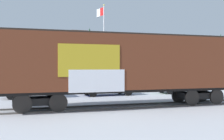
{
  "coord_description": "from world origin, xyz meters",
  "views": [
    {
      "loc": [
        -6.04,
        -15.7,
        2.25
      ],
      "look_at": [
        -0.81,
        0.93,
        2.04
      ],
      "focal_mm": 48.28,
      "sensor_mm": 36.0,
      "label": 1
    }
  ],
  "objects_px": {
    "freight_car": "(125,64)",
    "parked_car_black": "(30,86)",
    "parked_car_blue": "(107,86)",
    "flagpole": "(103,35)",
    "parked_car_green": "(182,83)"
  },
  "relations": [
    {
      "from": "parked_car_green",
      "to": "parked_car_blue",
      "type": "bearing_deg",
      "value": -179.74
    },
    {
      "from": "freight_car",
      "to": "parked_car_black",
      "type": "height_order",
      "value": "freight_car"
    },
    {
      "from": "flagpole",
      "to": "parked_car_blue",
      "type": "height_order",
      "value": "flagpole"
    },
    {
      "from": "parked_car_blue",
      "to": "parked_car_green",
      "type": "xyz_separation_m",
      "value": [
        6.66,
        0.03,
        0.07
      ]
    },
    {
      "from": "parked_car_black",
      "to": "parked_car_blue",
      "type": "height_order",
      "value": "parked_car_black"
    },
    {
      "from": "flagpole",
      "to": "parked_car_blue",
      "type": "xyz_separation_m",
      "value": [
        -1.43,
        -6.32,
        -4.64
      ]
    },
    {
      "from": "freight_car",
      "to": "parked_car_black",
      "type": "xyz_separation_m",
      "value": [
        -4.85,
        6.57,
        -1.51
      ]
    },
    {
      "from": "flagpole",
      "to": "parked_car_green",
      "type": "xyz_separation_m",
      "value": [
        5.23,
        -6.29,
        -4.57
      ]
    },
    {
      "from": "parked_car_green",
      "to": "flagpole",
      "type": "bearing_deg",
      "value": 129.76
    },
    {
      "from": "freight_car",
      "to": "parked_car_blue",
      "type": "bearing_deg",
      "value": 82.26
    },
    {
      "from": "parked_car_black",
      "to": "flagpole",
      "type": "bearing_deg",
      "value": 41.97
    },
    {
      "from": "parked_car_blue",
      "to": "flagpole",
      "type": "bearing_deg",
      "value": 77.24
    },
    {
      "from": "parked_car_black",
      "to": "parked_car_green",
      "type": "height_order",
      "value": "parked_car_black"
    },
    {
      "from": "freight_car",
      "to": "parked_car_green",
      "type": "height_order",
      "value": "freight_car"
    },
    {
      "from": "freight_car",
      "to": "parked_car_blue",
      "type": "xyz_separation_m",
      "value": [
        0.91,
        6.72,
        -1.63
      ]
    }
  ]
}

